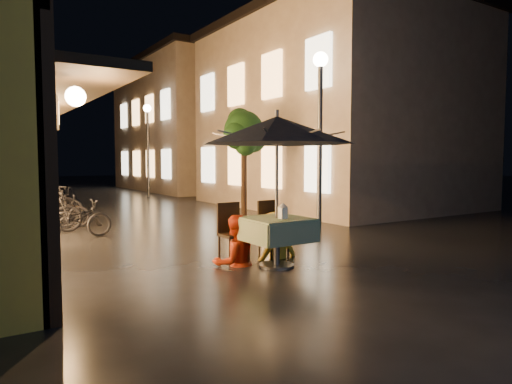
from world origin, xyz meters
TOP-DOWN VIEW (x-y plane):
  - ground at (0.00, 0.00)m, footprint 90.00×90.00m
  - east_building_near at (7.49, 6.50)m, footprint 7.30×9.30m
  - east_building_far at (7.49, 18.00)m, footprint 7.30×10.30m
  - street_tree at (2.41, 4.51)m, footprint 1.43×1.20m
  - streetlamp_near at (3.00, 2.00)m, footprint 0.36×0.36m
  - streetlamp_far at (3.00, 14.00)m, footprint 0.36×0.36m
  - cafe_table at (-0.05, -0.54)m, footprint 0.99×0.99m
  - patio_umbrella at (-0.05, -0.54)m, footprint 2.38×2.38m
  - cafe_chair_left at (-0.45, 0.20)m, footprint 0.42×0.42m
  - cafe_chair_right at (0.35, 0.20)m, footprint 0.42×0.42m
  - table_lantern at (-0.05, -0.71)m, footprint 0.16×0.16m
  - person_orange at (-0.53, -0.04)m, footprint 0.78×0.62m
  - person_yellow at (0.33, 0.02)m, footprint 1.02×0.60m
  - bicycle_0 at (-2.21, 3.88)m, footprint 1.59×0.62m
  - bicycle_1 at (-2.66, 4.91)m, footprint 1.67×0.50m
  - bicycle_2 at (-2.28, 5.76)m, footprint 1.61×0.75m
  - bicycle_3 at (-2.32, 6.64)m, footprint 1.80×1.13m
  - bicycle_4 at (-2.21, 7.23)m, footprint 1.87×1.27m
  - bicycle_5 at (-2.51, 7.83)m, footprint 1.73×1.03m
  - bicycle_6 at (-2.64, 9.44)m, footprint 1.62×1.01m

SIDE VIEW (x-z plane):
  - ground at x=0.00m, z-range 0.00..0.00m
  - bicycle_6 at x=-2.64m, z-range 0.00..0.81m
  - bicycle_2 at x=-2.28m, z-range 0.00..0.82m
  - bicycle_0 at x=-2.21m, z-range 0.00..0.82m
  - bicycle_4 at x=-2.21m, z-range 0.00..0.93m
  - bicycle_1 at x=-2.66m, z-range 0.00..1.00m
  - bicycle_5 at x=-2.51m, z-range 0.00..1.00m
  - bicycle_3 at x=-2.32m, z-range 0.00..1.05m
  - cafe_chair_left at x=-0.45m, z-range 0.05..1.03m
  - cafe_chair_right at x=0.35m, z-range 0.05..1.03m
  - cafe_table at x=-0.05m, z-range 0.20..0.98m
  - person_yellow at x=0.33m, z-range 0.00..1.55m
  - person_orange at x=-0.53m, z-range 0.00..1.57m
  - table_lantern at x=-0.05m, z-range 0.79..1.04m
  - patio_umbrella at x=-0.05m, z-range 0.92..3.38m
  - street_tree at x=2.41m, z-range 0.85..4.00m
  - streetlamp_near at x=3.00m, z-range 0.80..5.03m
  - streetlamp_far at x=3.00m, z-range 0.80..5.03m
  - east_building_near at x=7.49m, z-range 0.01..6.81m
  - east_building_far at x=7.49m, z-range 0.01..7.31m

